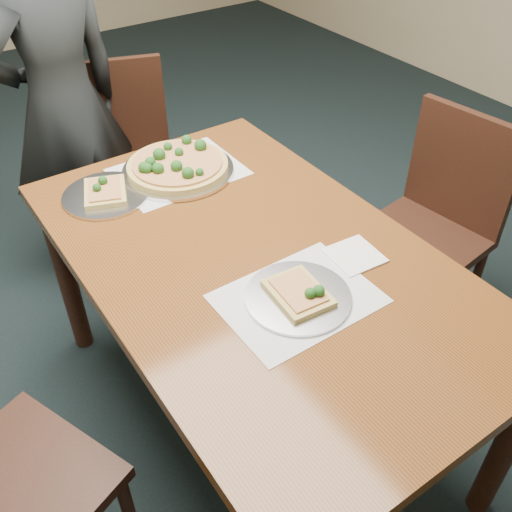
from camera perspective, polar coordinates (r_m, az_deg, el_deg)
ground at (r=2.33m, az=-4.50°, el=-10.62°), size 8.00×8.00×0.00m
dining_table at (r=1.68m, az=-0.00°, el=-2.41°), size 0.90×1.50×0.75m
chair_far at (r=2.63m, az=-12.91°, el=9.67°), size 0.53×0.53×0.91m
chair_right at (r=2.27m, az=17.47°, el=3.61°), size 0.47×0.47×0.91m
diner at (r=2.46m, az=-18.72°, el=13.86°), size 0.65×0.50×1.59m
placemat_main at (r=2.02m, az=-7.78°, el=8.35°), size 0.42×0.32×0.00m
placemat_near at (r=1.50m, az=4.20°, el=-4.26°), size 0.40×0.30×0.00m
pizza_pan at (r=2.00m, az=-7.90°, el=8.91°), size 0.38×0.38×0.07m
slice_plate_near at (r=1.49m, az=4.30°, el=-3.92°), size 0.28×0.28×0.06m
slice_plate_far at (r=1.93m, az=-14.84°, el=6.09°), size 0.28×0.28×0.06m
napkin at (r=1.65m, az=9.80°, el=0.05°), size 0.15×0.15×0.01m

